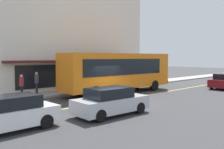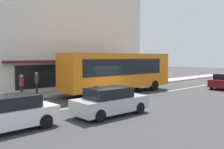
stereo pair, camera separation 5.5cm
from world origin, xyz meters
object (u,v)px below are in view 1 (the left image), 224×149
car_white (7,114)px  pedestrian_by_curb (109,77)px  bus (119,71)px  pedestrian_waiting (22,83)px  car_silver (111,102)px  pedestrian_near_storefront (37,81)px

car_white → pedestrian_by_curb: 14.76m
bus → pedestrian_by_curb: 3.13m
pedestrian_waiting → car_silver: bearing=-81.0°
pedestrian_waiting → pedestrian_by_curb: 8.92m
pedestrian_by_curb → bus: bearing=-116.5°
bus → pedestrian_waiting: bus is taller
car_silver → pedestrian_waiting: 8.60m
car_white → pedestrian_waiting: pedestrian_waiting is taller
car_white → pedestrian_waiting: 8.52m
bus → pedestrian_near_storefront: bus is taller
bus → pedestrian_by_curb: bearing=63.5°
pedestrian_near_storefront → pedestrian_by_curb: size_ratio=1.02×
pedestrian_waiting → bus: bearing=-21.3°
car_white → pedestrian_waiting: bearing=62.8°
car_silver → car_white: size_ratio=1.01×
car_silver → pedestrian_waiting: pedestrian_waiting is taller
bus → car_white: bus is taller
car_silver → car_white: bearing=170.1°
car_white → pedestrian_near_storefront: 9.86m
pedestrian_near_storefront → pedestrian_by_curb: bearing=-6.8°
car_silver → pedestrian_by_curb: 11.20m
pedestrian_waiting → pedestrian_by_curb: pedestrian_by_curb is taller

